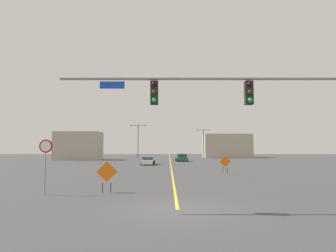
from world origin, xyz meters
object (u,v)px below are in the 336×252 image
at_px(traffic_signal_assembly, 246,102).
at_px(car_green_passing, 182,158).
at_px(construction_sign_median_near, 108,173).
at_px(construction_sign_left_lane, 226,162).
at_px(stop_sign, 47,156).
at_px(car_white_near, 149,161).
at_px(street_lamp_mid_left, 204,141).
at_px(street_lamp_mid_right, 139,138).

bearing_deg(traffic_signal_assembly, car_green_passing, 91.04).
height_order(construction_sign_median_near, construction_sign_left_lane, construction_sign_left_lane).
relative_size(stop_sign, car_green_passing, 0.72).
height_order(traffic_signal_assembly, construction_sign_left_lane, traffic_signal_assembly).
relative_size(construction_sign_median_near, car_white_near, 0.43).
distance_m(street_lamp_mid_left, car_green_passing, 20.67).
distance_m(street_lamp_mid_right, construction_sign_median_near, 55.14).
distance_m(street_lamp_mid_left, construction_sign_median_near, 58.64).
relative_size(construction_sign_median_near, construction_sign_left_lane, 1.00).
distance_m(stop_sign, construction_sign_median_near, 3.59).
bearing_deg(construction_sign_median_near, stop_sign, -165.08).
xyz_separation_m(stop_sign, construction_sign_left_lane, (12.79, 12.96, -1.03)).
relative_size(stop_sign, construction_sign_median_near, 1.69).
xyz_separation_m(street_lamp_mid_left, car_green_passing, (-6.63, -19.22, -3.73)).
relative_size(street_lamp_mid_left, street_lamp_mid_right, 0.88).
bearing_deg(car_white_near, construction_sign_left_lane, -59.12).
relative_size(street_lamp_mid_right, car_green_passing, 1.93).
distance_m(stop_sign, car_white_near, 28.16).
distance_m(street_lamp_mid_left, car_white_near, 32.79).
distance_m(street_lamp_mid_right, construction_sign_left_lane, 45.00).
height_order(stop_sign, street_lamp_mid_left, street_lamp_mid_left).
relative_size(street_lamp_mid_left, construction_sign_left_lane, 3.96).
bearing_deg(street_lamp_mid_right, construction_sign_left_lane, -72.61).
bearing_deg(construction_sign_left_lane, car_green_passing, 97.07).
height_order(traffic_signal_assembly, construction_sign_median_near, traffic_signal_assembly).
distance_m(street_lamp_mid_left, street_lamp_mid_right, 16.99).
bearing_deg(street_lamp_mid_right, stop_sign, -89.37).
bearing_deg(construction_sign_median_near, construction_sign_left_lane, 51.88).
height_order(street_lamp_mid_left, construction_sign_median_near, street_lamp_mid_left).
height_order(stop_sign, street_lamp_mid_right, street_lamp_mid_right).
xyz_separation_m(construction_sign_left_lane, car_white_near, (-8.90, 14.88, -0.58)).
bearing_deg(construction_sign_left_lane, car_white_near, 120.88).
bearing_deg(stop_sign, traffic_signal_assembly, -20.12).
bearing_deg(construction_sign_median_near, car_white_near, 88.77).
bearing_deg(construction_sign_median_near, street_lamp_mid_right, 94.09).
relative_size(construction_sign_left_lane, car_white_near, 0.43).
bearing_deg(street_lamp_mid_left, construction_sign_left_lane, -94.36).
xyz_separation_m(construction_sign_median_near, car_green_passing, (6.28, 37.89, -0.48)).
bearing_deg(car_green_passing, street_lamp_mid_right, 121.00).
distance_m(street_lamp_mid_right, car_white_near, 28.61).
height_order(traffic_signal_assembly, stop_sign, traffic_signal_assembly).
xyz_separation_m(street_lamp_mid_right, car_green_passing, (10.20, -16.98, -4.29)).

